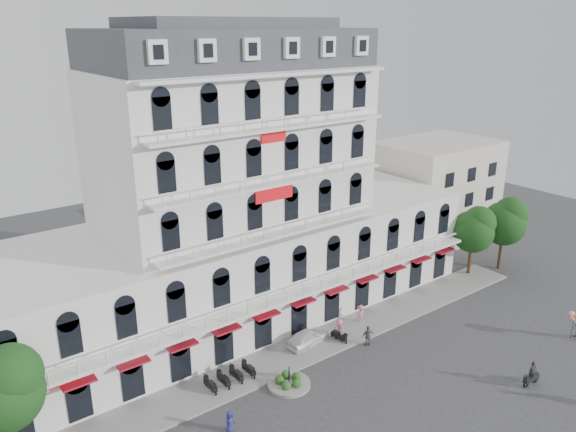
{
  "coord_description": "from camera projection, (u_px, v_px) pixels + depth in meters",
  "views": [
    {
      "loc": [
        -24.19,
        -22.03,
        25.33
      ],
      "look_at": [
        -0.08,
        10.0,
        11.55
      ],
      "focal_mm": 35.0,
      "sensor_mm": 36.0,
      "label": 1
    }
  ],
  "objects": [
    {
      "name": "tree_east_outer",
      "position": [
        505.0,
        220.0,
        59.58
      ],
      "size": [
        4.65,
        4.65,
        8.05
      ],
      "color": "#382314",
      "rests_on": "ground"
    },
    {
      "name": "traffic_island",
      "position": [
        289.0,
        382.0,
        41.38
      ],
      "size": [
        3.2,
        3.2,
        1.6
      ],
      "color": "gray",
      "rests_on": "ground"
    },
    {
      "name": "pedestrian_mid",
      "position": [
        368.0,
        336.0,
        46.32
      ],
      "size": [
        1.15,
        0.76,
        1.82
      ],
      "primitive_type": "imported",
      "rotation": [
        0.0,
        0.0,
        2.82
      ],
      "color": "slate",
      "rests_on": "ground"
    },
    {
      "name": "flank_building_east",
      "position": [
        434.0,
        190.0,
        68.86
      ],
      "size": [
        14.0,
        10.0,
        12.0
      ],
      "primitive_type": "cube",
      "color": "beige",
      "rests_on": "ground"
    },
    {
      "name": "parked_scooter_row",
      "position": [
        230.0,
        383.0,
        41.67
      ],
      "size": [
        4.4,
        1.8,
        1.1
      ],
      "primitive_type": null,
      "color": "black",
      "rests_on": "ground"
    },
    {
      "name": "tree_west_inner",
      "position": [
        2.0,
        387.0,
        32.04
      ],
      "size": [
        4.76,
        4.76,
        8.25
      ],
      "color": "#382314",
      "rests_on": "ground"
    },
    {
      "name": "sidewalk",
      "position": [
        296.0,
        353.0,
        45.41
      ],
      "size": [
        53.0,
        4.0,
        0.16
      ],
      "primitive_type": "cube",
      "color": "gray",
      "rests_on": "ground"
    },
    {
      "name": "ground",
      "position": [
        376.0,
        412.0,
        38.64
      ],
      "size": [
        120.0,
        120.0,
        0.0
      ],
      "primitive_type": "plane",
      "color": "#38383A",
      "rests_on": "ground"
    },
    {
      "name": "pedestrian_left",
      "position": [
        230.0,
        422.0,
        36.5
      ],
      "size": [
        0.84,
        0.64,
        1.55
      ],
      "primitive_type": "imported",
      "rotation": [
        0.0,
        0.0,
        0.21
      ],
      "color": "navy",
      "rests_on": "ground"
    },
    {
      "name": "rider_northeast",
      "position": [
        532.0,
        374.0,
        41.23
      ],
      "size": [
        1.7,
        0.46,
        2.01
      ],
      "rotation": [
        0.0,
        0.0,
        3.07
      ],
      "color": "black",
      "rests_on": "ground"
    },
    {
      "name": "rider_center",
      "position": [
        339.0,
        330.0,
        46.74
      ],
      "size": [
        0.81,
        1.69,
        2.14
      ],
      "rotation": [
        0.0,
        0.0,
        4.89
      ],
      "color": "black",
      "rests_on": "ground"
    },
    {
      "name": "parked_car",
      "position": [
        308.0,
        337.0,
        46.5
      ],
      "size": [
        4.25,
        2.15,
        1.39
      ],
      "primitive_type": "imported",
      "rotation": [
        0.0,
        0.0,
        1.7
      ],
      "color": "white",
      "rests_on": "ground"
    },
    {
      "name": "tree_east_inner",
      "position": [
        474.0,
        228.0,
        58.17
      ],
      "size": [
        4.4,
        4.37,
        7.57
      ],
      "color": "#382314",
      "rests_on": "ground"
    },
    {
      "name": "pedestrian_right",
      "position": [
        361.0,
        314.0,
        49.88
      ],
      "size": [
        1.19,
        0.77,
        1.73
      ],
      "primitive_type": "imported",
      "rotation": [
        0.0,
        0.0,
        3.26
      ],
      "color": "#D36F9A",
      "rests_on": "ground"
    },
    {
      "name": "main_building",
      "position": [
        234.0,
        209.0,
        49.0
      ],
      "size": [
        45.0,
        15.0,
        25.8
      ],
      "color": "silver",
      "rests_on": "ground"
    }
  ]
}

